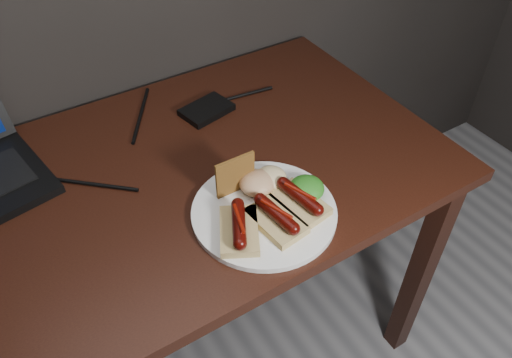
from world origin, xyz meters
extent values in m
cube|color=black|center=(0.00, 1.38, 0.73)|extent=(1.40, 0.70, 0.03)
cube|color=black|center=(0.65, 1.08, 0.36)|extent=(0.05, 0.05, 0.72)
cube|color=black|center=(0.65, 1.68, 0.36)|extent=(0.05, 0.05, 0.72)
cube|color=black|center=(0.27, 1.54, 0.76)|extent=(0.13, 0.10, 0.02)
cylinder|color=black|center=(-0.04, 1.43, 0.75)|extent=(0.14, 0.13, 0.01)
cylinder|color=black|center=(0.13, 1.61, 0.75)|extent=(0.12, 0.19, 0.01)
cylinder|color=black|center=(0.39, 1.55, 0.75)|extent=(0.14, 0.02, 0.01)
cylinder|color=white|center=(0.21, 1.18, 0.76)|extent=(0.34, 0.34, 0.01)
cube|color=tan|center=(0.14, 1.16, 0.77)|extent=(0.12, 0.13, 0.02)
cylinder|color=#4C0605|center=(0.14, 1.16, 0.79)|extent=(0.07, 0.10, 0.02)
sphere|color=#4C0605|center=(0.12, 1.12, 0.79)|extent=(0.03, 0.02, 0.02)
sphere|color=#4C0605|center=(0.16, 1.20, 0.79)|extent=(0.03, 0.02, 0.02)
cylinder|color=#660E04|center=(0.14, 1.16, 0.80)|extent=(0.03, 0.07, 0.01)
cube|color=tan|center=(0.21, 1.14, 0.77)|extent=(0.08, 0.12, 0.02)
cylinder|color=#4C0605|center=(0.21, 1.14, 0.79)|extent=(0.04, 0.10, 0.02)
sphere|color=#4C0605|center=(0.22, 1.09, 0.79)|extent=(0.03, 0.02, 0.02)
sphere|color=#4C0605|center=(0.20, 1.19, 0.79)|extent=(0.03, 0.02, 0.02)
cylinder|color=#660E04|center=(0.21, 1.14, 0.80)|extent=(0.03, 0.07, 0.01)
cube|color=tan|center=(0.27, 1.16, 0.77)|extent=(0.09, 0.12, 0.02)
cylinder|color=#4C0605|center=(0.27, 1.16, 0.79)|extent=(0.04, 0.10, 0.02)
sphere|color=#4C0605|center=(0.28, 1.11, 0.79)|extent=(0.03, 0.02, 0.02)
sphere|color=#4C0605|center=(0.27, 1.20, 0.79)|extent=(0.03, 0.02, 0.02)
cylinder|color=#660E04|center=(0.27, 1.16, 0.80)|extent=(0.03, 0.07, 0.01)
cube|color=#915F27|center=(0.19, 1.26, 0.80)|extent=(0.09, 0.01, 0.08)
ellipsoid|color=#196313|center=(0.30, 1.17, 0.78)|extent=(0.07, 0.07, 0.04)
ellipsoid|color=maroon|center=(0.23, 1.24, 0.78)|extent=(0.07, 0.07, 0.04)
ellipsoid|color=silver|center=(0.26, 1.24, 0.78)|extent=(0.06, 0.06, 0.04)
camera|label=1|loc=(-0.15, 0.63, 1.47)|focal=35.00mm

